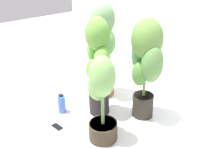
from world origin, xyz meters
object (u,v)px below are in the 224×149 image
(potted_plant_back_right, at_px, (146,60))
(potted_plant_center, at_px, (98,61))
(nutrient_bottle, at_px, (62,104))
(cell_phone, at_px, (57,127))
(potted_plant_back_left, at_px, (103,42))
(potted_plant_front_right, at_px, (101,96))

(potted_plant_back_right, bearing_deg, potted_plant_center, -137.82)
(potted_plant_back_right, xyz_separation_m, nutrient_bottle, (-0.54, -0.56, -0.49))
(cell_phone, bearing_deg, potted_plant_back_right, -33.90)
(potted_plant_center, bearing_deg, potted_plant_back_right, 42.18)
(potted_plant_back_left, height_order, nutrient_bottle, potted_plant_back_left)
(potted_plant_back_left, height_order, potted_plant_back_right, potted_plant_back_left)
(nutrient_bottle, bearing_deg, cell_phone, -40.65)
(potted_plant_back_right, distance_m, nutrient_bottle, 0.91)
(potted_plant_center, distance_m, potted_plant_front_right, 0.39)
(potted_plant_center, distance_m, potted_plant_back_right, 0.42)
(potted_plant_center, xyz_separation_m, cell_phone, (-0.04, -0.43, -0.54))
(nutrient_bottle, bearing_deg, potted_plant_front_right, 8.29)
(potted_plant_center, height_order, potted_plant_front_right, potted_plant_center)
(potted_plant_back_left, relative_size, potted_plant_center, 1.07)
(potted_plant_back_left, relative_size, nutrient_bottle, 5.07)
(potted_plant_back_right, xyz_separation_m, cell_phone, (-0.35, -0.72, -0.57))
(potted_plant_front_right, height_order, cell_phone, potted_plant_front_right)
(potted_plant_back_left, xyz_separation_m, potted_plant_center, (0.25, -0.25, -0.06))
(potted_plant_back_right, distance_m, cell_phone, 0.98)
(potted_plant_back_left, bearing_deg, cell_phone, -73.42)
(potted_plant_back_right, bearing_deg, cell_phone, -116.33)
(potted_plant_center, relative_size, nutrient_bottle, 4.73)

